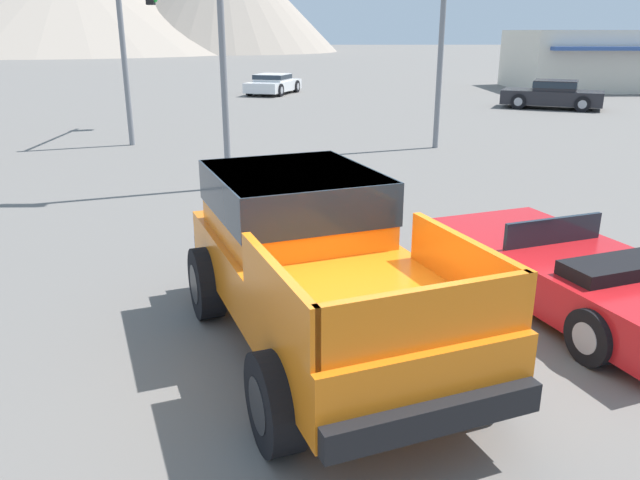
{
  "coord_description": "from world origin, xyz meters",
  "views": [
    {
      "loc": [
        -0.47,
        -5.61,
        3.32
      ],
      "look_at": [
        -0.33,
        1.43,
        0.95
      ],
      "focal_mm": 35.0,
      "sensor_mm": 36.0,
      "label": 1
    }
  ],
  "objects_px": {
    "parked_car_white": "(273,84)",
    "parked_car_dark": "(553,94)",
    "traffic_light_crosswalk": "(136,15)",
    "orange_pickup_truck": "(311,253)",
    "red_convertible_car": "(574,274)",
    "traffic_light_main": "(457,0)"
  },
  "relations": [
    {
      "from": "parked_car_white",
      "to": "parked_car_dark",
      "type": "bearing_deg",
      "value": -9.81
    },
    {
      "from": "traffic_light_crosswalk",
      "to": "parked_car_white",
      "type": "bearing_deg",
      "value": -13.57
    },
    {
      "from": "orange_pickup_truck",
      "to": "red_convertible_car",
      "type": "distance_m",
      "value": 3.47
    },
    {
      "from": "parked_car_dark",
      "to": "traffic_light_crosswalk",
      "type": "height_order",
      "value": "traffic_light_crosswalk"
    },
    {
      "from": "parked_car_dark",
      "to": "traffic_light_crosswalk",
      "type": "distance_m",
      "value": 18.22
    },
    {
      "from": "parked_car_white",
      "to": "traffic_light_main",
      "type": "distance_m",
      "value": 19.69
    },
    {
      "from": "parked_car_dark",
      "to": "traffic_light_main",
      "type": "height_order",
      "value": "traffic_light_main"
    },
    {
      "from": "traffic_light_main",
      "to": "traffic_light_crosswalk",
      "type": "xyz_separation_m",
      "value": [
        -9.18,
        4.09,
        -0.25
      ]
    },
    {
      "from": "red_convertible_car",
      "to": "traffic_light_main",
      "type": "bearing_deg",
      "value": 67.58
    },
    {
      "from": "parked_car_white",
      "to": "traffic_light_main",
      "type": "relative_size",
      "value": 0.78
    },
    {
      "from": "orange_pickup_truck",
      "to": "traffic_light_main",
      "type": "distance_m",
      "value": 11.57
    },
    {
      "from": "red_convertible_car",
      "to": "parked_car_white",
      "type": "bearing_deg",
      "value": 80.91
    },
    {
      "from": "orange_pickup_truck",
      "to": "red_convertible_car",
      "type": "height_order",
      "value": "orange_pickup_truck"
    },
    {
      "from": "orange_pickup_truck",
      "to": "parked_car_white",
      "type": "height_order",
      "value": "orange_pickup_truck"
    },
    {
      "from": "traffic_light_crosswalk",
      "to": "orange_pickup_truck",
      "type": "bearing_deg",
      "value": -159.68
    },
    {
      "from": "orange_pickup_truck",
      "to": "traffic_light_crosswalk",
      "type": "xyz_separation_m",
      "value": [
        -5.41,
        14.6,
        2.77
      ]
    },
    {
      "from": "parked_car_dark",
      "to": "parked_car_white",
      "type": "relative_size",
      "value": 1.02
    },
    {
      "from": "parked_car_white",
      "to": "traffic_light_crosswalk",
      "type": "height_order",
      "value": "traffic_light_crosswalk"
    },
    {
      "from": "orange_pickup_truck",
      "to": "traffic_light_crosswalk",
      "type": "bearing_deg",
      "value": 89.99
    },
    {
      "from": "orange_pickup_truck",
      "to": "traffic_light_main",
      "type": "xyz_separation_m",
      "value": [
        3.77,
        10.51,
        3.01
      ]
    },
    {
      "from": "parked_car_white",
      "to": "traffic_light_crosswalk",
      "type": "relative_size",
      "value": 0.84
    },
    {
      "from": "red_convertible_car",
      "to": "parked_car_white",
      "type": "relative_size",
      "value": 0.97
    }
  ]
}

